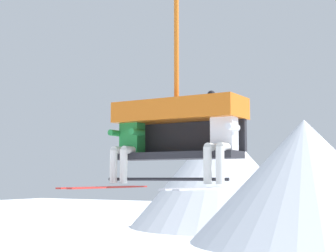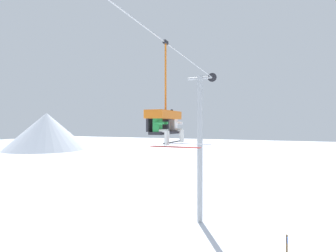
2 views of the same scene
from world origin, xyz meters
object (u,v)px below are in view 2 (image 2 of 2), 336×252
skier_green (161,127)px  trail_sign (287,251)px  lift_tower_far (200,145)px  chairlift_chair (164,118)px  skier_white (176,126)px

skier_green → trail_sign: 7.92m
lift_tower_far → chairlift_chair: lift_tower_far is taller
lift_tower_far → skier_green: (-8.44, -0.93, 1.28)m
trail_sign → skier_white: bearing=124.1°
lift_tower_far → skier_green: lift_tower_far is taller
lift_tower_far → trail_sign: bearing=-130.2°
skier_green → lift_tower_far: bearing=6.3°
chairlift_chair → trail_sign: (3.49, -4.25, -5.67)m
lift_tower_far → skier_white: size_ratio=5.65×
chairlift_chair → skier_green: chairlift_chair is taller
lift_tower_far → skier_white: bearing=-172.4°
chairlift_chair → skier_white: (0.75, -0.21, -0.31)m
lift_tower_far → chairlift_chair: (-7.69, -0.71, 1.61)m
skier_white → trail_sign: (2.74, -4.04, -5.36)m
lift_tower_far → trail_sign: size_ratio=6.00×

